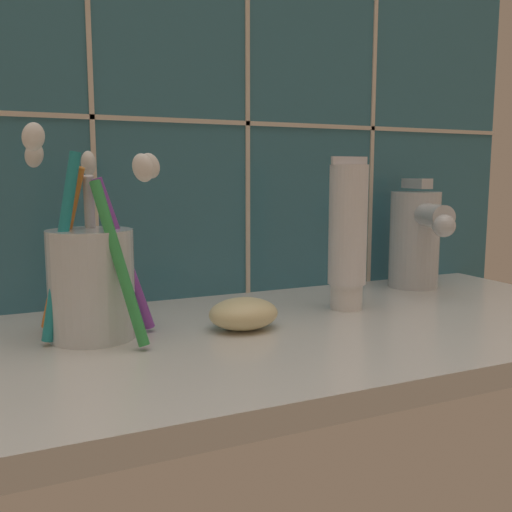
{
  "coord_description": "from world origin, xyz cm",
  "views": [
    {
      "loc": [
        -24.7,
        -44.96,
        15.76
      ],
      "look_at": [
        -3.55,
        1.46,
        8.46
      ],
      "focal_mm": 40.0,
      "sensor_mm": 36.0,
      "label": 1
    }
  ],
  "objects_px": {
    "toothbrush_cup": "(91,276)",
    "sink_faucet": "(417,236)",
    "toothpaste_tube": "(348,234)",
    "soap_bar": "(243,314)"
  },
  "relations": [
    {
      "from": "toothbrush_cup",
      "to": "toothpaste_tube",
      "type": "height_order",
      "value": "toothbrush_cup"
    },
    {
      "from": "toothpaste_tube",
      "to": "sink_faucet",
      "type": "distance_m",
      "value": 0.15
    },
    {
      "from": "sink_faucet",
      "to": "toothpaste_tube",
      "type": "bearing_deg",
      "value": -50.81
    },
    {
      "from": "toothpaste_tube",
      "to": "soap_bar",
      "type": "relative_size",
      "value": 2.45
    },
    {
      "from": "toothbrush_cup",
      "to": "sink_faucet",
      "type": "distance_m",
      "value": 0.4
    },
    {
      "from": "toothbrush_cup",
      "to": "toothpaste_tube",
      "type": "bearing_deg",
      "value": -0.03
    },
    {
      "from": "toothbrush_cup",
      "to": "sink_faucet",
      "type": "bearing_deg",
      "value": 8.44
    },
    {
      "from": "soap_bar",
      "to": "sink_faucet",
      "type": "bearing_deg",
      "value": 18.02
    },
    {
      "from": "toothbrush_cup",
      "to": "sink_faucet",
      "type": "relative_size",
      "value": 1.34
    },
    {
      "from": "toothbrush_cup",
      "to": "soap_bar",
      "type": "distance_m",
      "value": 0.14
    }
  ]
}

